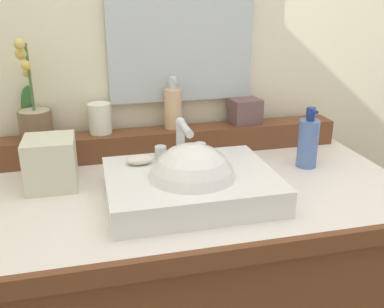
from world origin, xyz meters
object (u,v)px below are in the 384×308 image
at_px(tumbler_cup, 100,118).
at_px(sink_basin, 191,187).
at_px(tissue_box, 51,163).
at_px(potted_plant, 34,116).
at_px(lotion_bottle, 308,142).
at_px(trinket_box, 245,111).
at_px(soap_bar, 140,160).
at_px(soap_dispenser, 172,107).

bearing_deg(tumbler_cup, sink_basin, -60.12).
relative_size(sink_basin, tissue_box, 3.07).
distance_m(potted_plant, lotion_bottle, 0.81).
bearing_deg(tumbler_cup, potted_plant, -179.16).
height_order(trinket_box, tissue_box, trinket_box).
height_order(soap_bar, lotion_bottle, lotion_bottle).
bearing_deg(potted_plant, tissue_box, -75.55).
xyz_separation_m(tumbler_cup, trinket_box, (0.47, -0.01, -0.01)).
bearing_deg(tissue_box, sink_basin, -25.24).
bearing_deg(soap_bar, lotion_bottle, 3.71).
relative_size(soap_dispenser, tissue_box, 1.20).
relative_size(trinket_box, lotion_bottle, 0.53).
relative_size(sink_basin, soap_bar, 6.00).
xyz_separation_m(potted_plant, soap_dispenser, (0.42, 0.00, -0.00)).
xyz_separation_m(sink_basin, tissue_box, (-0.34, 0.16, 0.03)).
bearing_deg(trinket_box, soap_bar, -154.31).
distance_m(soap_bar, potted_plant, 0.38).
bearing_deg(soap_bar, sink_basin, -40.61).
bearing_deg(sink_basin, tissue_box, 154.76).
xyz_separation_m(soap_bar, potted_plant, (-0.28, 0.25, 0.07)).
height_order(sink_basin, potted_plant, potted_plant).
distance_m(sink_basin, soap_bar, 0.16).
distance_m(sink_basin, lotion_bottle, 0.41).
bearing_deg(soap_bar, trinket_box, 32.94).
relative_size(sink_basin, tumbler_cup, 4.49).
height_order(sink_basin, soap_bar, sink_basin).
distance_m(soap_bar, soap_dispenser, 0.30).
bearing_deg(soap_bar, tumbler_cup, 109.03).
bearing_deg(sink_basin, potted_plant, 138.18).
height_order(potted_plant, soap_dispenser, potted_plant).
xyz_separation_m(potted_plant, tumbler_cup, (0.19, 0.00, -0.02)).
xyz_separation_m(potted_plant, lotion_bottle, (0.78, -0.22, -0.07)).
relative_size(soap_bar, tissue_box, 0.51).
bearing_deg(trinket_box, tumbler_cup, 171.93).
distance_m(soap_dispenser, tissue_box, 0.42).
distance_m(tumbler_cup, tissue_box, 0.25).
bearing_deg(tumbler_cup, trinket_box, -0.81).
height_order(soap_dispenser, trinket_box, soap_dispenser).
bearing_deg(sink_basin, soap_bar, 139.39).
xyz_separation_m(soap_bar, soap_dispenser, (0.14, 0.26, 0.07)).
distance_m(soap_dispenser, trinket_box, 0.25).
height_order(soap_dispenser, tissue_box, soap_dispenser).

